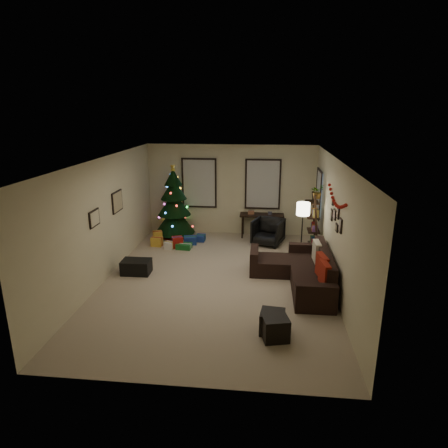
{
  "coord_description": "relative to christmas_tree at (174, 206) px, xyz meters",
  "views": [
    {
      "loc": [
        1.01,
        -7.98,
        3.73
      ],
      "look_at": [
        0.1,
        0.6,
        1.15
      ],
      "focal_mm": 31.36,
      "sensor_mm": 36.0,
      "label": 1
    }
  ],
  "objects": [
    {
      "name": "pillow_red_a",
      "position": [
        3.86,
        -3.91,
        -0.28
      ],
      "size": [
        0.18,
        0.47,
        0.45
      ],
      "primitive_type": "cube",
      "rotation": [
        0.0,
        0.0,
        0.14
      ],
      "color": "maroon",
      "rests_on": "sofa"
    },
    {
      "name": "gallery",
      "position": [
        4.13,
        -3.14,
        0.66
      ],
      "size": [
        0.03,
        1.25,
        0.54
      ],
      "color": "black",
      "rests_on": "wall_right"
    },
    {
      "name": "storage_bin",
      "position": [
        -0.27,
        -2.87,
        -0.75
      ],
      "size": [
        0.66,
        0.45,
        0.33
      ],
      "primitive_type": "cube",
      "rotation": [
        0.0,
        0.0,
        0.01
      ],
      "color": "black",
      "rests_on": "floor"
    },
    {
      "name": "ottoman_far",
      "position": [
        2.9,
        -5.23,
        -0.72
      ],
      "size": [
        0.51,
        0.51,
        0.4
      ],
      "primitive_type": "cube",
      "rotation": [
        0.0,
        0.0,
        0.24
      ],
      "color": "black",
      "rests_on": "floor"
    },
    {
      "name": "potted_plant",
      "position": [
        3.95,
        -1.41,
        0.88
      ],
      "size": [
        0.54,
        0.54,
        0.46
      ],
      "primitive_type": "imported",
      "rotation": [
        0.0,
        0.0,
        0.73
      ],
      "color": "#4C4C4C",
      "rests_on": "bookshelf"
    },
    {
      "name": "christmas_tree",
      "position": [
        0.0,
        0.0,
        0.0
      ],
      "size": [
        1.19,
        1.19,
        2.21
      ],
      "rotation": [
        0.0,
        0.0,
        -0.29
      ],
      "color": "black",
      "rests_on": "floor"
    },
    {
      "name": "wall_back",
      "position": [
        1.65,
        0.44,
        0.43
      ],
      "size": [
        5.0,
        0.0,
        5.0
      ],
      "primitive_type": "plane",
      "rotation": [
        1.57,
        0.0,
        0.0
      ],
      "color": "beige",
      "rests_on": "floor"
    },
    {
      "name": "window_back_left",
      "position": [
        0.7,
        0.41,
        0.63
      ],
      "size": [
        1.05,
        0.06,
        1.5
      ],
      "color": "#728CB2",
      "rests_on": "wall_back"
    },
    {
      "name": "stocking_left",
      "position": [
        1.51,
        0.5,
        0.58
      ],
      "size": [
        0.2,
        0.05,
        0.36
      ],
      "color": "#990F0C",
      "rests_on": "wall_back"
    },
    {
      "name": "wall_front",
      "position": [
        1.65,
        -6.56,
        0.43
      ],
      "size": [
        5.0,
        0.0,
        5.0
      ],
      "primitive_type": "plane",
      "rotation": [
        -1.57,
        0.0,
        0.0
      ],
      "color": "beige",
      "rests_on": "floor"
    },
    {
      "name": "art_map",
      "position": [
        -0.83,
        -2.29,
        0.66
      ],
      "size": [
        0.04,
        0.6,
        0.5
      ],
      "color": "black",
      "rests_on": "wall_left"
    },
    {
      "name": "window_right_wall",
      "position": [
        4.12,
        -0.51,
        0.58
      ],
      "size": [
        0.06,
        0.9,
        1.3
      ],
      "color": "#728CB2",
      "rests_on": "wall_right"
    },
    {
      "name": "stocking_right",
      "position": [
        1.84,
        0.47,
        0.56
      ],
      "size": [
        0.2,
        0.05,
        0.36
      ],
      "color": "#990F0C",
      "rests_on": "wall_back"
    },
    {
      "name": "wall_left",
      "position": [
        -0.85,
        -3.06,
        0.43
      ],
      "size": [
        0.0,
        7.0,
        7.0
      ],
      "primitive_type": "plane",
      "rotation": [
        1.57,
        0.0,
        1.57
      ],
      "color": "beige",
      "rests_on": "floor"
    },
    {
      "name": "window_back_right",
      "position": [
        2.6,
        0.41,
        0.63
      ],
      "size": [
        1.05,
        0.06,
        1.5
      ],
      "color": "#728CB2",
      "rests_on": "wall_back"
    },
    {
      "name": "sofa",
      "position": [
        3.52,
        -2.98,
        -0.65
      ],
      "size": [
        1.7,
        2.48,
        0.82
      ],
      "color": "black",
      "rests_on": "floor"
    },
    {
      "name": "garland",
      "position": [
        4.1,
        -3.16,
        1.04
      ],
      "size": [
        0.08,
        1.9,
        0.3
      ],
      "primitive_type": null,
      "color": "#A5140C",
      "rests_on": "wall_right"
    },
    {
      "name": "pillow_cream",
      "position": [
        3.86,
        -2.66,
        -0.29
      ],
      "size": [
        0.15,
        0.45,
        0.45
      ],
      "primitive_type": "cube",
      "rotation": [
        0.0,
        0.0,
        0.05
      ],
      "color": "beige",
      "rests_on": "sofa"
    },
    {
      "name": "presents",
      "position": [
        0.23,
        -0.83,
        -0.8
      ],
      "size": [
        1.5,
        1.01,
        0.3
      ],
      "rotation": [
        0.0,
        0.0,
        -0.05
      ],
      "color": "navy",
      "rests_on": "floor"
    },
    {
      "name": "desk",
      "position": [
        2.6,
        0.16,
        -0.3
      ],
      "size": [
        1.29,
        0.46,
        0.7
      ],
      "color": "black",
      "rests_on": "floor"
    },
    {
      "name": "desk_chair",
      "position": [
        2.79,
        -0.49,
        -0.54
      ],
      "size": [
        0.9,
        0.87,
        0.74
      ],
      "primitive_type": "imported",
      "rotation": [
        0.0,
        0.0,
        -0.32
      ],
      "color": "black",
      "rests_on": "floor"
    },
    {
      "name": "floor_lamp",
      "position": [
        3.6,
        -1.75,
        0.36
      ],
      "size": [
        0.32,
        0.32,
        1.53
      ],
      "rotation": [
        0.0,
        0.0,
        0.03
      ],
      "color": "black",
      "rests_on": "floor"
    },
    {
      "name": "art_abstract",
      "position": [
        -0.83,
        -3.6,
        0.61
      ],
      "size": [
        0.04,
        0.45,
        0.35
      ],
      "color": "black",
      "rests_on": "wall_left"
    },
    {
      "name": "pillow_red_b",
      "position": [
        3.86,
        -3.53,
        -0.28
      ],
      "size": [
        0.21,
        0.49,
        0.47
      ],
      "primitive_type": "cube",
      "rotation": [
        0.0,
        0.0,
        0.18
      ],
      "color": "maroon",
      "rests_on": "sofa"
    },
    {
      "name": "floor",
      "position": [
        1.65,
        -3.06,
        -0.92
      ],
      "size": [
        7.0,
        7.0,
        0.0
      ],
      "primitive_type": "plane",
      "color": "tan",
      "rests_on": "ground"
    },
    {
      "name": "bookshelf",
      "position": [
        3.95,
        -1.3,
        -0.1
      ],
      "size": [
        0.3,
        0.5,
        1.68
      ],
      "color": "black",
      "rests_on": "floor"
    },
    {
      "name": "ottoman_near",
      "position": [
        2.85,
        -5.05,
        -0.72
      ],
      "size": [
        0.45,
        0.45,
        0.39
      ],
      "primitive_type": "cube",
      "rotation": [
        0.0,
        0.0,
        -0.12
      ],
      "color": "black",
      "rests_on": "floor"
    },
    {
      "name": "wall_right",
      "position": [
        4.15,
        -3.06,
        0.43
      ],
      "size": [
        0.0,
        7.0,
        7.0
      ],
      "primitive_type": "plane",
      "rotation": [
        1.57,
        0.0,
        -1.57
      ],
      "color": "beige",
      "rests_on": "floor"
    },
    {
      "name": "ceiling",
      "position": [
        1.65,
        -3.06,
        1.78
      ],
      "size": [
        7.0,
        7.0,
        0.0
      ],
      "primitive_type": "plane",
      "rotation": [
        3.14,
        0.0,
        0.0
      ],
      "color": "white",
      "rests_on": "floor"
    }
  ]
}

